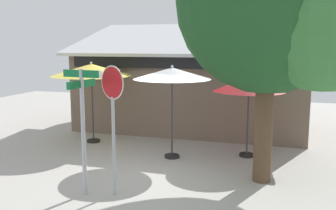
# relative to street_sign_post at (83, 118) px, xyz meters

# --- Properties ---
(ground_plane) EXTENTS (28.00, 28.00, 0.10)m
(ground_plane) POSITION_rel_street_sign_post_xyz_m (1.12, 1.91, -1.80)
(ground_plane) COLOR #ADA8A0
(cafe_building) EXTENTS (9.11, 4.72, 4.23)m
(cafe_building) POSITION_rel_street_sign_post_xyz_m (0.69, 7.48, -0.12)
(cafe_building) COLOR #705B4C
(cafe_building) RESTS_ON ground
(street_sign_post) EXTENTS (0.99, 0.93, 2.81)m
(street_sign_post) POSITION_rel_street_sign_post_xyz_m (0.00, 0.00, 0.00)
(street_sign_post) COLOR #A8AAB2
(street_sign_post) RESTS_ON ground
(stop_sign) EXTENTS (0.67, 0.33, 2.89)m
(stop_sign) POSITION_rel_street_sign_post_xyz_m (0.62, 0.20, 0.24)
(stop_sign) COLOR #A8AAB2
(stop_sign) RESTS_ON ground
(patio_umbrella_mustard_left) EXTENTS (2.70, 2.70, 2.75)m
(patio_umbrella_mustard_left) POSITION_rel_street_sign_post_xyz_m (-2.03, 4.21, 0.71)
(patio_umbrella_mustard_left) COLOR black
(patio_umbrella_mustard_left) RESTS_ON ground
(patio_umbrella_ivory_center) EXTENTS (2.25, 2.25, 2.74)m
(patio_umbrella_ivory_center) POSITION_rel_street_sign_post_xyz_m (1.07, 3.25, 0.72)
(patio_umbrella_ivory_center) COLOR black
(patio_umbrella_ivory_center) RESTS_ON ground
(patio_umbrella_crimson_right) EXTENTS (2.11, 2.11, 2.42)m
(patio_umbrella_crimson_right) POSITION_rel_street_sign_post_xyz_m (3.18, 4.03, 0.39)
(patio_umbrella_crimson_right) COLOR black
(patio_umbrella_crimson_right) RESTS_ON ground
(shade_tree) EXTENTS (4.86, 4.26, 6.43)m
(shade_tree) POSITION_rel_street_sign_post_xyz_m (4.05, 1.87, 2.42)
(shade_tree) COLOR brown
(shade_tree) RESTS_ON ground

